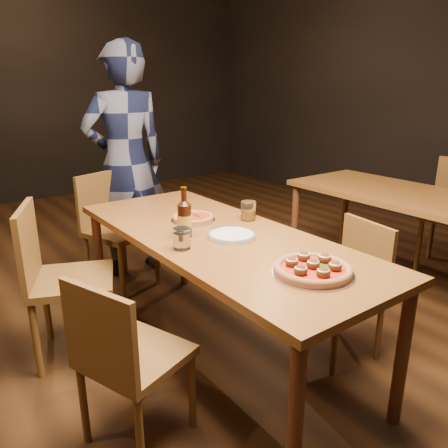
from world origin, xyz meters
TOP-DOWN VIEW (x-y plane):
  - ground at (0.00, 0.00)m, footprint 9.00×9.00m
  - room_shell at (0.00, 0.00)m, footprint 9.00×9.00m
  - table_main at (0.00, 0.00)m, footprint 0.80×2.00m
  - table_right at (1.70, -0.20)m, footprint 0.80×2.00m
  - chair_main_nw at (-0.65, -0.30)m, footprint 0.50×0.50m
  - chair_main_sw at (-0.66, 0.50)m, footprint 0.58×0.58m
  - chair_main_e at (0.57, -0.40)m, footprint 0.44×0.44m
  - chair_end at (-0.07, 1.17)m, footprint 0.55×0.55m
  - pizza_meatball at (0.02, -0.67)m, footprint 0.36×0.36m
  - pizza_margherita at (0.02, 0.29)m, footprint 0.26×0.26m
  - plate_stack at (0.02, -0.09)m, footprint 0.25×0.25m
  - beer_bottle at (-0.17, 0.07)m, footprint 0.07×0.07m
  - water_glass at (-0.27, -0.07)m, footprint 0.09×0.09m
  - amber_glass at (0.30, 0.11)m, footprint 0.09×0.09m
  - diner at (0.13, 1.45)m, footprint 0.72×0.51m

SIDE VIEW (x-z plane):
  - ground at x=0.00m, z-range 0.00..0.00m
  - chair_main_e at x=0.57m, z-range 0.00..0.82m
  - chair_main_nw at x=-0.65m, z-range 0.00..0.84m
  - chair_end at x=-0.07m, z-range 0.00..0.93m
  - chair_main_sw at x=-0.66m, z-range 0.00..0.96m
  - table_main at x=0.00m, z-range 0.30..1.05m
  - table_right at x=1.70m, z-range 0.30..1.05m
  - plate_stack at x=0.02m, z-range 0.75..0.77m
  - pizza_margherita at x=0.02m, z-range 0.75..0.78m
  - pizza_meatball at x=0.02m, z-range 0.74..0.81m
  - water_glass at x=-0.27m, z-range 0.75..0.86m
  - amber_glass at x=0.30m, z-range 0.75..0.86m
  - beer_bottle at x=-0.17m, z-range 0.71..0.98m
  - diner at x=0.13m, z-range 0.00..1.85m
  - room_shell at x=0.00m, z-range -2.64..6.36m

